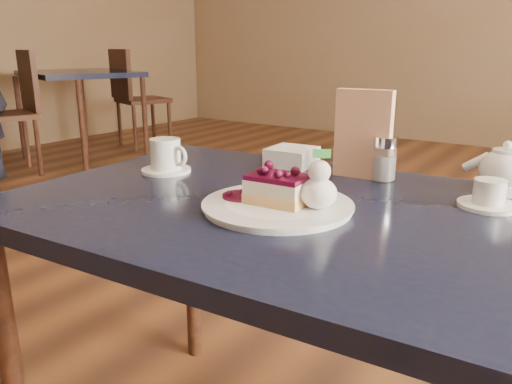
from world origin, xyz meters
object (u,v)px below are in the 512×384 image
Objects in this scene: coffee_set at (166,157)px; bg_table_far_left at (86,151)px; tea_set at (500,176)px; cheesecake_slice at (278,189)px; dessert_plate at (278,206)px; main_table at (288,237)px.

bg_table_far_left is at bearing 146.69° from coffee_set.
tea_set is (0.69, 0.24, 0.00)m from coffee_set.
coffee_set is 0.73m from tea_set.
dessert_plate is at bearing -138.96° from cheesecake_slice.
coffee_set is 0.55× the size of tea_set.
dessert_plate is 2.40× the size of cheesecake_slice.
cheesecake_slice reaches higher than dessert_plate.
bg_table_far_left reaches higher than coffee_set.
bg_table_far_left is (-3.27, 2.00, -0.64)m from cheesecake_slice.
tea_set reaches higher than dessert_plate.
tea_set is (0.32, 0.28, 0.11)m from main_table.
main_table is 3.85m from bg_table_far_left.
coffee_set reaches higher than cheesecake_slice.
cheesecake_slice is (0.00, 0.00, 0.03)m from dessert_plate.
coffee_set reaches higher than main_table.
main_table is 4.16× the size of dessert_plate.
cheesecake_slice is 0.06× the size of bg_table_far_left.
cheesecake_slice is at bearing 45.00° from dessert_plate.
coffee_set is (-0.37, 0.09, 0.03)m from dessert_plate.
cheesecake_slice is 0.50× the size of tea_set.
dessert_plate is at bearing -13.81° from coffee_set.
dessert_plate is 0.46m from tea_set.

